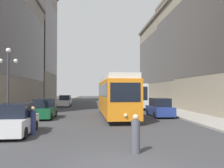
# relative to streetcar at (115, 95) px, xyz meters

# --- Properties ---
(ground_plane) EXTENTS (200.00, 200.00, 0.00)m
(ground_plane) POSITION_rel_streetcar_xyz_m (-1.14, -14.39, -2.10)
(ground_plane) COLOR #38383A
(sidewalk_left) EXTENTS (3.41, 120.00, 0.15)m
(sidewalk_left) POSITION_rel_streetcar_xyz_m (-9.66, 25.61, -2.03)
(sidewalk_left) COLOR gray
(sidewalk_left) RESTS_ON ground
(sidewalk_right) EXTENTS (3.41, 120.00, 0.15)m
(sidewalk_right) POSITION_rel_streetcar_xyz_m (7.37, 25.61, -2.03)
(sidewalk_right) COLOR gray
(sidewalk_right) RESTS_ON ground
(streetcar) EXTENTS (2.93, 12.39, 3.89)m
(streetcar) POSITION_rel_streetcar_xyz_m (0.00, 0.00, 0.00)
(streetcar) COLOR black
(streetcar) RESTS_ON ground
(transit_bus) EXTENTS (2.80, 12.19, 3.45)m
(transit_bus) POSITION_rel_streetcar_xyz_m (3.64, 12.25, -0.15)
(transit_bus) COLOR black
(transit_bus) RESTS_ON ground
(parked_car_left_near) EXTENTS (2.00, 4.41, 1.82)m
(parked_car_left_near) POSITION_rel_streetcar_xyz_m (-6.65, -8.56, -1.26)
(parked_car_left_near) COLOR black
(parked_car_left_near) RESTS_ON ground
(parked_car_left_mid) EXTENTS (1.94, 4.37, 1.82)m
(parked_car_left_mid) POSITION_rel_streetcar_xyz_m (-6.65, -0.72, -1.26)
(parked_car_left_mid) COLOR black
(parked_car_left_mid) RESTS_ON ground
(parked_car_right_far) EXTENTS (1.90, 4.36, 1.82)m
(parked_car_right_far) POSITION_rel_streetcar_xyz_m (4.36, -0.19, -1.26)
(parked_car_right_far) COLOR black
(parked_car_right_far) RESTS_ON ground
(parked_car_left_far) EXTENTS (1.90, 4.94, 1.82)m
(parked_car_left_far) POSITION_rel_streetcar_xyz_m (-6.65, 15.52, -1.26)
(parked_car_left_far) COLOR black
(parked_car_left_far) RESTS_ON ground
(pedestrian_crossing_near) EXTENTS (0.37, 0.37, 1.64)m
(pedestrian_crossing_near) POSITION_rel_streetcar_xyz_m (-5.68, -8.65, -1.34)
(pedestrian_crossing_near) COLOR navy
(pedestrian_crossing_near) RESTS_ON ground
(pedestrian_crossing_far) EXTENTS (0.36, 0.36, 1.59)m
(pedestrian_crossing_far) POSITION_rel_streetcar_xyz_m (-0.42, -13.10, -1.36)
(pedestrian_crossing_far) COLOR #4C4C56
(pedestrian_crossing_far) RESTS_ON ground
(lamp_post_left_near) EXTENTS (1.41, 0.36, 5.64)m
(lamp_post_left_near) POSITION_rel_streetcar_xyz_m (-8.55, -4.53, 1.74)
(lamp_post_left_near) COLOR #333338
(lamp_post_left_near) RESTS_ON sidewalk_left
(building_left_corner) EXTENTS (12.35, 15.20, 26.09)m
(building_left_corner) POSITION_rel_streetcar_xyz_m (-17.23, 29.98, 11.34)
(building_left_corner) COLOR slate
(building_left_corner) RESTS_ON ground
(building_right_corner) EXTENTS (13.21, 23.66, 16.35)m
(building_right_corner) POSITION_rel_streetcar_xyz_m (15.38, 20.58, 6.29)
(building_right_corner) COLOR gray
(building_right_corner) RESTS_ON ground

